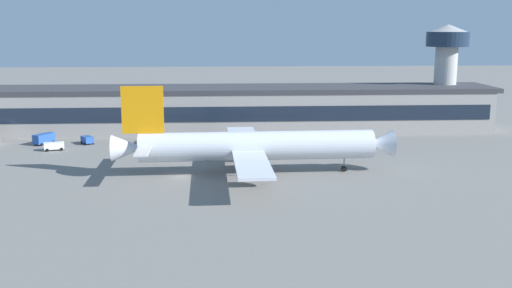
{
  "coord_description": "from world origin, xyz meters",
  "views": [
    {
      "loc": [
        8.01,
        -108.07,
        28.26
      ],
      "look_at": [
        14.59,
        5.93,
        5.0
      ],
      "focal_mm": 41.1,
      "sensor_mm": 36.0,
      "label": 1
    }
  ],
  "objects": [
    {
      "name": "ground_plane",
      "position": [
        0.0,
        0.0,
        0.0
      ],
      "size": [
        600.0,
        600.0,
        0.0
      ],
      "primitive_type": "plane",
      "color": "slate"
    },
    {
      "name": "terminal_building",
      "position": [
        0.0,
        48.7,
        6.02
      ],
      "size": [
        162.1,
        18.29,
        11.99
      ],
      "color": "#9E9993",
      "rests_on": "ground_plane"
    },
    {
      "name": "airliner",
      "position": [
        13.69,
        1.9,
        5.46
      ],
      "size": [
        54.33,
        46.24,
        17.14
      ],
      "color": "silver",
      "rests_on": "ground_plane"
    },
    {
      "name": "control_tower",
      "position": [
        70.16,
        52.31,
        17.9
      ],
      "size": [
        11.57,
        11.57,
        28.42
      ],
      "color": "#B7B7B2",
      "rests_on": "ground_plane"
    },
    {
      "name": "crew_van",
      "position": [
        -35.17,
        33.09,
        1.46
      ],
      "size": [
        4.61,
        5.58,
        2.55
      ],
      "color": "#2651A5",
      "rests_on": "ground_plane"
    },
    {
      "name": "baggage_tug",
      "position": [
        -24.74,
        32.87,
        1.09
      ],
      "size": [
        3.66,
        4.11,
        1.85
      ],
      "color": "#2651A5",
      "rests_on": "ground_plane"
    },
    {
      "name": "follow_me_car",
      "position": [
        -30.61,
        25.8,
        1.09
      ],
      "size": [
        4.76,
        3.06,
        1.85
      ],
      "color": "white",
      "rests_on": "ground_plane"
    },
    {
      "name": "belt_loader",
      "position": [
        5.01,
        32.72,
        1.15
      ],
      "size": [
        3.38,
        6.69,
        1.95
      ],
      "color": "black",
      "rests_on": "ground_plane"
    },
    {
      "name": "pushback_tractor",
      "position": [
        -9.84,
        32.44,
        1.05
      ],
      "size": [
        2.79,
        4.9,
        1.75
      ],
      "color": "black",
      "rests_on": "ground_plane"
    }
  ]
}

